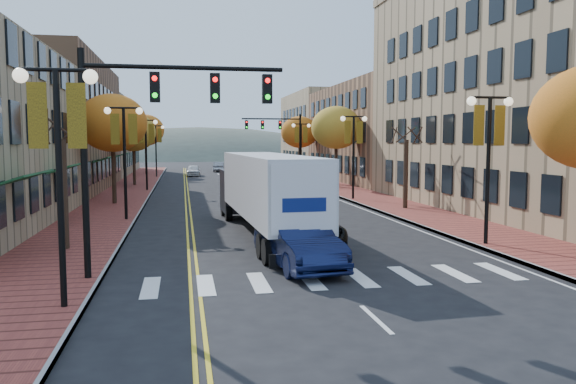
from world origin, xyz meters
name	(u,v)px	position (x,y,z in m)	size (l,w,h in m)	color
ground	(351,297)	(0.00, 0.00, 0.00)	(200.00, 200.00, 0.00)	black
sidewalk_left	(127,193)	(-9.00, 32.50, 0.07)	(4.00, 85.00, 0.15)	brown
sidewalk_right	(340,189)	(9.00, 32.50, 0.07)	(4.00, 85.00, 0.15)	brown
building_left_mid	(31,126)	(-17.00, 36.00, 5.50)	(12.00, 24.00, 11.00)	brown
building_left_far	(83,137)	(-17.00, 61.00, 4.75)	(12.00, 26.00, 9.50)	#9E8966
building_right_near	(569,87)	(18.50, 16.00, 7.50)	(15.00, 28.00, 15.00)	#997F5B
building_right_mid	(402,134)	(18.50, 42.00, 5.00)	(15.00, 24.00, 10.00)	brown
building_right_far	(344,132)	(18.50, 64.00, 5.50)	(15.00, 20.00, 11.00)	#9E8966
tree_left_a	(64,194)	(-9.00, 8.00, 2.25)	(0.28, 0.28, 4.20)	#382619
tree_left_b	(112,123)	(-9.00, 24.00, 5.45)	(4.48, 4.48, 7.21)	#382619
tree_left_c	(133,133)	(-9.00, 40.00, 5.05)	(4.16, 4.16, 6.69)	#382619
tree_left_d	(145,130)	(-9.00, 58.00, 5.60)	(4.61, 4.61, 7.42)	#382619
tree_right_b	(406,174)	(9.00, 18.00, 2.25)	(0.28, 0.28, 4.20)	#382619
tree_right_c	(336,128)	(9.00, 34.00, 5.45)	(4.48, 4.48, 7.21)	#382619
tree_right_d	(299,132)	(9.00, 50.00, 5.29)	(4.35, 4.35, 7.00)	#382619
lamp_left_a	(58,141)	(-7.50, 0.00, 4.29)	(1.96, 0.36, 6.05)	black
lamp_left_b	(124,141)	(-7.50, 16.00, 4.29)	(1.96, 0.36, 6.05)	black
lamp_left_c	(146,141)	(-7.50, 34.00, 4.29)	(1.96, 0.36, 6.05)	black
lamp_left_d	(156,141)	(-7.50, 52.00, 4.29)	(1.96, 0.36, 6.05)	black
lamp_right_a	(489,141)	(7.50, 6.00, 4.29)	(1.96, 0.36, 6.05)	black
lamp_right_b	(354,141)	(7.50, 24.00, 4.29)	(1.96, 0.36, 6.05)	black
lamp_right_c	(301,141)	(7.50, 42.00, 4.29)	(1.96, 0.36, 6.05)	black
traffic_mast_near	(150,120)	(-5.48, 3.00, 4.92)	(6.10, 0.35, 7.00)	black
traffic_mast_far	(282,135)	(5.48, 42.00, 4.92)	(6.10, 0.34, 7.00)	black
semi_truck	(263,188)	(-0.95, 10.37, 2.16)	(2.97, 14.84, 3.69)	black
navy_sedan	(298,242)	(-0.69, 3.89, 0.86)	(1.83, 5.24, 1.73)	#0D1437
black_suv	(308,227)	(0.50, 7.68, 0.74)	(2.46, 5.34, 1.48)	black
car_far_white	(194,170)	(-3.21, 54.55, 0.68)	(1.61, 4.00, 1.36)	white
car_far_silver	(237,169)	(2.63, 60.21, 0.58)	(1.64, 4.02, 1.17)	#B4B4BC
car_far_oncoming	(219,167)	(0.50, 64.19, 0.67)	(1.42, 4.07, 1.34)	#929299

